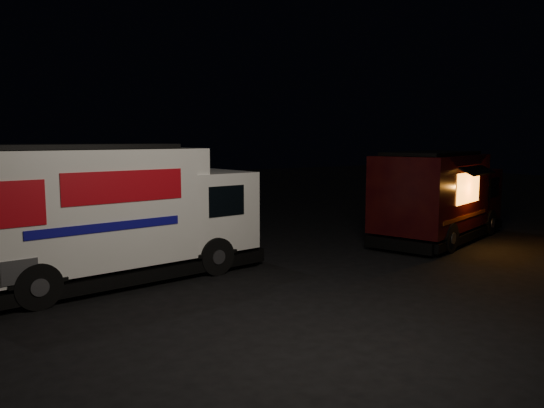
# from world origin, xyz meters

# --- Properties ---
(ground) EXTENTS (80.00, 80.00, 0.00)m
(ground) POSITION_xyz_m (0.00, 0.00, 0.00)
(ground) COLOR black
(ground) RESTS_ON ground
(white_truck) EXTENTS (7.38, 3.24, 3.24)m
(white_truck) POSITION_xyz_m (-3.42, 2.73, 1.62)
(white_truck) COLOR white
(white_truck) RESTS_ON ground
(red_truck) EXTENTS (6.74, 4.15, 2.95)m
(red_truck) POSITION_xyz_m (7.15, 1.96, 1.47)
(red_truck) COLOR #390C0A
(red_truck) RESTS_ON ground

